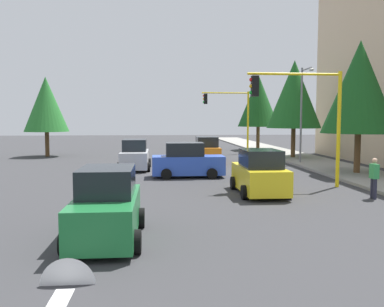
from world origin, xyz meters
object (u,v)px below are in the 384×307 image
object	(u,v)px
traffic_signal_far_left	(230,110)
car_yellow	(260,174)
tree_opposite_side	(46,104)
car_green	(107,207)
car_orange	(206,151)
tree_roadside_mid	(294,94)
car_silver	(135,156)
car_blue	(187,161)
tree_roadside_near	(359,87)
traffic_signal_near_left	(302,105)
tree_roadside_far	(258,101)
street_lamp_curbside	(303,105)
pedestrian_crossing	(374,177)

from	to	relation	value
traffic_signal_far_left	car_yellow	world-z (taller)	traffic_signal_far_left
tree_opposite_side	car_green	size ratio (longest dim) A/B	1.78
tree_opposite_side	car_orange	distance (m)	15.29
tree_roadside_mid	car_silver	world-z (taller)	tree_roadside_mid
car_blue	tree_opposite_side	bearing A→B (deg)	-140.70
car_silver	car_orange	world-z (taller)	same
car_silver	car_yellow	xyz separation A→B (m)	(9.42, 5.99, 0.00)
tree_opposite_side	tree_roadside_near	xyz separation A→B (m)	(14.00, 21.50, 0.56)
traffic_signal_near_left	tree_roadside_far	xyz separation A→B (m)	(-24.00, 3.82, 1.28)
street_lamp_curbside	car_yellow	bearing A→B (deg)	-28.09
tree_roadside_near	tree_roadside_mid	bearing A→B (deg)	-177.14
street_lamp_curbside	car_blue	world-z (taller)	street_lamp_curbside
car_silver	car_green	distance (m)	15.81
tree_roadside_near	pedestrian_crossing	distance (m)	8.64
car_orange	car_green	bearing A→B (deg)	-14.44
street_lamp_curbside	pedestrian_crossing	distance (m)	13.15
traffic_signal_far_left	tree_roadside_far	size ratio (longest dim) A/B	0.75
street_lamp_curbside	tree_roadside_mid	distance (m)	4.57
traffic_signal_far_left	street_lamp_curbside	size ratio (longest dim) A/B	0.85
car_yellow	pedestrian_crossing	xyz separation A→B (m)	(1.47, 4.45, 0.01)
car_yellow	pedestrian_crossing	bearing A→B (deg)	71.71
tree_roadside_far	pedestrian_crossing	bearing A→B (deg)	-3.79
tree_roadside_far	car_silver	distance (m)	20.67
traffic_signal_near_left	tree_roadside_near	size ratio (longest dim) A/B	0.71
street_lamp_curbside	car_silver	bearing A→B (deg)	-81.85
car_yellow	car_blue	world-z (taller)	same
traffic_signal_far_left	car_silver	bearing A→B (deg)	-34.99
tree_roadside_mid	car_green	distance (m)	25.66
car_silver	street_lamp_curbside	bearing A→B (deg)	98.15
car_orange	car_blue	world-z (taller)	same
car_green	car_orange	bearing A→B (deg)	165.56
tree_roadside_mid	car_yellow	world-z (taller)	tree_roadside_mid
car_silver	car_blue	size ratio (longest dim) A/B	0.99
tree_roadside_far	car_silver	bearing A→B (deg)	-37.22
traffic_signal_far_left	traffic_signal_near_left	xyz separation A→B (m)	(20.00, -0.06, -0.25)
tree_roadside_mid	car_green	world-z (taller)	tree_roadside_mid
car_orange	car_yellow	distance (m)	13.34
tree_opposite_side	car_silver	xyz separation A→B (m)	(10.10, 8.27, -3.70)
tree_roadside_mid	car_orange	bearing A→B (deg)	-73.68
street_lamp_curbside	tree_roadside_mid	bearing A→B (deg)	169.67
traffic_signal_far_left	car_silver	size ratio (longest dim) A/B	1.47
tree_roadside_near	car_blue	xyz separation A→B (m)	(0.00, -10.04, -4.26)
tree_roadside_mid	traffic_signal_near_left	bearing A→B (deg)	-17.14
tree_opposite_side	tree_roadside_far	bearing A→B (deg)	106.31
traffic_signal_near_left	tree_roadside_mid	world-z (taller)	tree_roadside_mid
car_yellow	pedestrian_crossing	world-z (taller)	car_yellow
tree_opposite_side	traffic_signal_near_left	bearing A→B (deg)	42.82
traffic_signal_far_left	street_lamp_curbside	world-z (taller)	street_lamp_curbside
tree_roadside_mid	car_orange	xyz separation A→B (m)	(2.20, -7.52, -4.43)
car_blue	pedestrian_crossing	distance (m)	10.07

